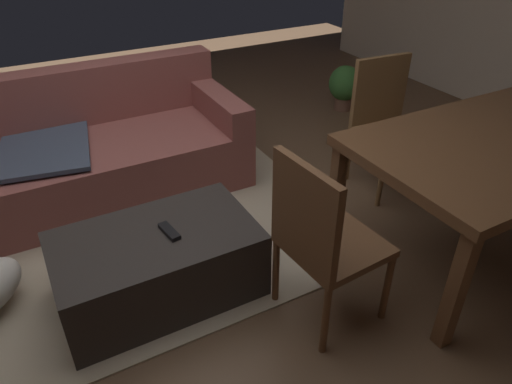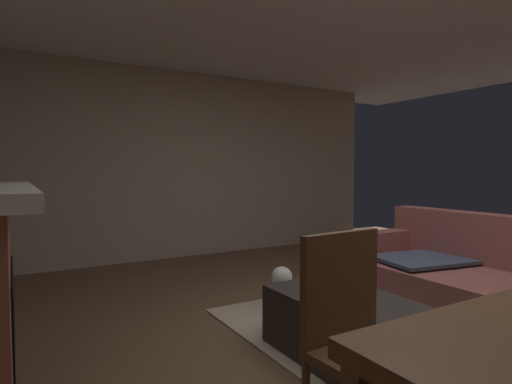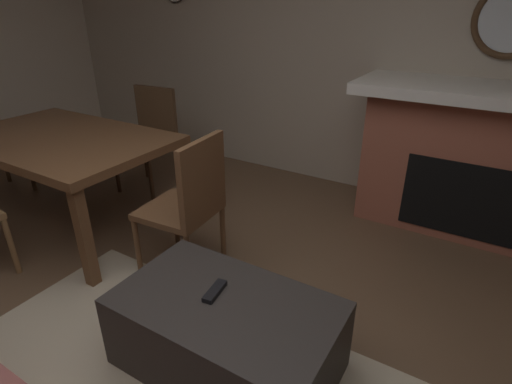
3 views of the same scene
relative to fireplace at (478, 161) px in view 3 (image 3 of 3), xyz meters
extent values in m
cube|color=#B7A893|center=(0.98, -0.38, 0.70)|extent=(7.79, 0.12, 2.53)
cube|color=#9E5642|center=(0.00, -0.02, -0.05)|extent=(1.60, 0.60, 1.03)
cube|color=black|center=(0.00, 0.24, -0.21)|extent=(0.88, 0.10, 0.56)
cube|color=white|center=(0.00, 0.03, 0.51)|extent=(1.84, 0.76, 0.08)
cube|color=#2D2826|center=(0.83, 2.09, -0.36)|extent=(1.04, 0.61, 0.40)
cube|color=black|center=(0.90, 2.07, -0.15)|extent=(0.07, 0.17, 0.02)
cube|color=brown|center=(2.67, 1.56, 0.15)|extent=(1.62, 1.02, 0.06)
cube|color=brown|center=(1.92, 2.01, -0.22)|extent=(0.07, 0.07, 0.68)
cube|color=brown|center=(1.92, 1.11, -0.22)|extent=(0.07, 0.07, 0.68)
cube|color=brown|center=(3.42, 1.11, -0.22)|extent=(0.07, 0.07, 0.68)
cylinder|color=#513823|center=(3.59, 1.35, -0.36)|extent=(0.04, 0.04, 0.41)
cylinder|color=#513823|center=(3.99, 1.37, -0.36)|extent=(0.04, 0.04, 0.41)
cube|color=brown|center=(1.56, 1.56, -0.13)|extent=(0.47, 0.47, 0.04)
cube|color=brown|center=(1.36, 1.55, 0.13)|extent=(0.07, 0.44, 0.48)
cylinder|color=brown|center=(1.75, 1.78, -0.36)|extent=(0.04, 0.04, 0.41)
cylinder|color=brown|center=(1.78, 1.38, -0.36)|extent=(0.04, 0.04, 0.41)
cylinder|color=brown|center=(1.35, 1.75, -0.36)|extent=(0.04, 0.04, 0.41)
cylinder|color=brown|center=(1.38, 1.35, -0.36)|extent=(0.04, 0.04, 0.41)
cylinder|color=brown|center=(2.46, 2.19, -0.36)|extent=(0.04, 0.04, 0.41)
cube|color=#513823|center=(2.67, 0.75, -0.13)|extent=(0.48, 0.48, 0.04)
cube|color=#513823|center=(2.69, 0.55, 0.13)|extent=(0.44, 0.08, 0.48)
cylinder|color=#513823|center=(2.46, 0.93, -0.36)|extent=(0.04, 0.04, 0.41)
cylinder|color=#513823|center=(2.85, 0.97, -0.36)|extent=(0.04, 0.04, 0.41)
cylinder|color=#513823|center=(2.49, 0.53, -0.36)|extent=(0.04, 0.04, 0.41)
cylinder|color=#513823|center=(2.89, 0.57, -0.36)|extent=(0.04, 0.04, 0.41)
camera|label=1|loc=(0.37, 0.17, 1.31)|focal=33.05mm
camera|label=2|loc=(2.73, 0.31, 0.64)|focal=29.08mm
camera|label=3|loc=(-0.05, 3.26, 1.09)|focal=28.45mm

